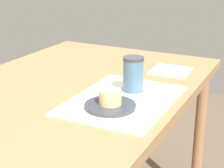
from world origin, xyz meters
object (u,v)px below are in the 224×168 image
object	(u,v)px
dining_table	(60,112)
pastry_plate	(110,106)
pastry	(110,97)
coffee_mug	(134,74)

from	to	relation	value
dining_table	pastry_plate	size ratio (longest dim) A/B	8.42
pastry	coffee_mug	size ratio (longest dim) A/B	0.59
dining_table	pastry	distance (m)	0.25
pastry_plate	pastry	size ratio (longest dim) A/B	2.29
pastry	coffee_mug	world-z (taller)	coffee_mug
pastry_plate	dining_table	bearing A→B (deg)	77.48
coffee_mug	pastry	bearing A→B (deg)	177.75
dining_table	pastry_plate	distance (m)	0.24
coffee_mug	dining_table	bearing A→B (deg)	116.21
dining_table	pastry	size ratio (longest dim) A/B	19.30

